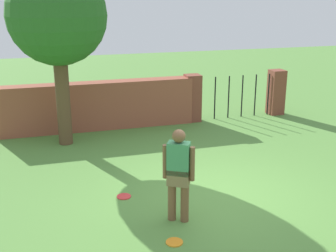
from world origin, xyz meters
TOP-DOWN VIEW (x-y plane):
  - ground_plane at (0.00, 0.00)m, footprint 40.00×40.00m
  - brick_wall at (-1.50, 4.93)m, footprint 5.44×0.50m
  - tree at (-2.47, 3.90)m, footprint 2.37×2.37m
  - person at (-0.92, -0.67)m, footprint 0.48×0.37m
  - fence_gate at (2.71, 4.93)m, footprint 3.23×0.44m
  - frisbee_red at (-1.64, 0.45)m, footprint 0.27×0.27m
  - frisbee_orange at (-1.19, -1.33)m, footprint 0.27×0.27m

SIDE VIEW (x-z plane):
  - ground_plane at x=0.00m, z-range 0.00..0.00m
  - frisbee_red at x=-1.64m, z-range 0.00..0.02m
  - frisbee_orange at x=-1.19m, z-range 0.00..0.02m
  - brick_wall at x=-1.50m, z-range 0.00..1.34m
  - fence_gate at x=2.71m, z-range 0.00..1.40m
  - person at x=-0.92m, z-range 0.09..1.71m
  - tree at x=-2.47m, z-range 0.96..5.34m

